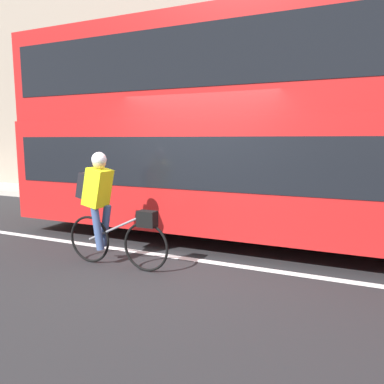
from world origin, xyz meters
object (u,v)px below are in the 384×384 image
object	(u,v)px
street_sign_post	(123,152)
cyclist_on_bike	(105,205)
bus	(297,122)
trash_bin	(76,179)

from	to	relation	value
street_sign_post	cyclist_on_bike	bearing A→B (deg)	-58.09
bus	cyclist_on_bike	distance (m)	3.39
bus	street_sign_post	xyz separation A→B (m)	(-5.35, 2.72, -0.66)
cyclist_on_bike	trash_bin	xyz separation A→B (m)	(-4.86, 4.92, -0.30)
trash_bin	street_sign_post	distance (m)	1.99
bus	cyclist_on_bike	size ratio (longest dim) A/B	6.02
bus	trash_bin	bearing A→B (deg)	159.10
cyclist_on_bike	trash_bin	distance (m)	6.92
cyclist_on_bike	street_sign_post	size ratio (longest dim) A/B	0.73
bus	street_sign_post	bearing A→B (deg)	153.02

